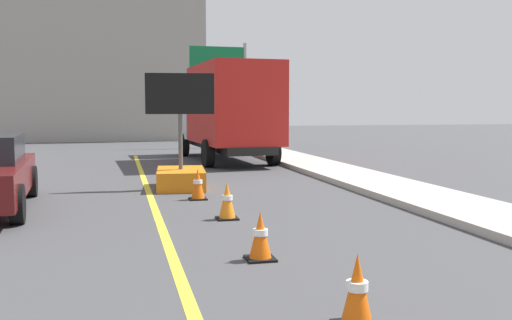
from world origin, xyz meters
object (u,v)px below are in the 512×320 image
arrow_board_trailer (181,168)px  traffic_cone_near_sign (357,292)px  box_truck (227,110)px  traffic_cone_mid_lane (260,236)px  traffic_cone_far_lane (227,201)px  traffic_cone_curbside (198,184)px  highway_guide_sign (229,76)px

arrow_board_trailer → traffic_cone_near_sign: (0.55, -8.98, -0.16)m
box_truck → traffic_cone_near_sign: (-1.80, -15.50, -1.50)m
box_truck → traffic_cone_near_sign: 15.68m
box_truck → traffic_cone_mid_lane: size_ratio=11.70×
arrow_board_trailer → traffic_cone_near_sign: arrow_board_trailer is taller
traffic_cone_far_lane → arrow_board_trailer: bearing=95.2°
box_truck → traffic_cone_near_sign: box_truck is taller
box_truck → arrow_board_trailer: bearing=-109.8°
traffic_cone_mid_lane → traffic_cone_curbside: 4.87m
arrow_board_trailer → traffic_cone_near_sign: 9.00m
arrow_board_trailer → traffic_cone_mid_lane: arrow_board_trailer is taller
traffic_cone_near_sign → traffic_cone_curbside: size_ratio=1.00×
traffic_cone_curbside → box_truck: bearing=75.2°
traffic_cone_near_sign → traffic_cone_mid_lane: size_ratio=1.07×
traffic_cone_curbside → highway_guide_sign: bearing=76.6°
arrow_board_trailer → traffic_cone_near_sign: size_ratio=4.14×
arrow_board_trailer → highway_guide_sign: highway_guide_sign is taller
traffic_cone_mid_lane → traffic_cone_near_sign: bearing=-83.4°
traffic_cone_near_sign → traffic_cone_mid_lane: 2.36m
box_truck → traffic_cone_mid_lane: 13.41m
highway_guide_sign → traffic_cone_mid_lane: size_ratio=8.19×
traffic_cone_far_lane → traffic_cone_mid_lane: bearing=-91.8°
highway_guide_sign → traffic_cone_near_sign: bearing=-98.2°
traffic_cone_far_lane → traffic_cone_curbside: size_ratio=1.00×
traffic_cone_near_sign → traffic_cone_curbside: bearing=93.1°
arrow_board_trailer → box_truck: (2.35, 6.52, 1.34)m
highway_guide_sign → traffic_cone_near_sign: (-3.26, -22.54, -3.10)m
arrow_board_trailer → traffic_cone_mid_lane: 6.65m
arrow_board_trailer → box_truck: box_truck is taller
traffic_cone_near_sign → traffic_cone_curbside: (-0.39, 7.20, -0.00)m
traffic_cone_far_lane → box_truck: bearing=79.3°
box_truck → traffic_cone_far_lane: box_truck is taller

